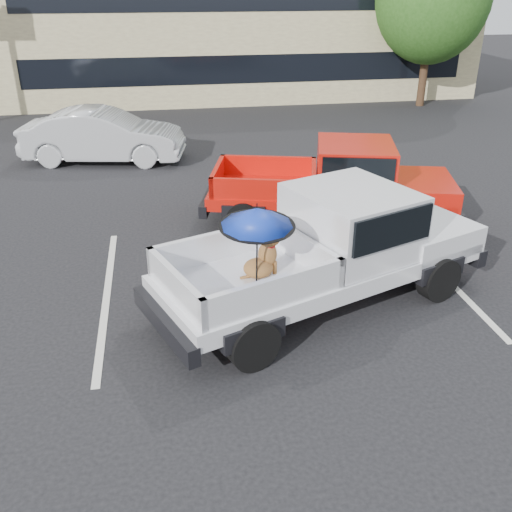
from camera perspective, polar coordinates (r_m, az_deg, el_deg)
name	(u,v)px	position (r m, az deg, el deg)	size (l,w,h in m)	color
ground	(306,345)	(8.56, 5.07, -8.85)	(90.00, 90.00, 0.00)	black
stripe_left	(107,295)	(10.08, -14.70, -3.81)	(0.12, 5.00, 0.01)	silver
stripe_right	(436,268)	(11.17, 17.52, -1.11)	(0.12, 5.00, 0.01)	silver
motel_building	(237,17)	(28.06, -1.93, 22.76)	(20.40, 8.40, 6.30)	tan
silver_pickup	(338,241)	(9.30, 8.25, 1.48)	(6.01, 3.90, 2.06)	black
red_pickup	(346,180)	(12.44, 8.99, 7.50)	(5.69, 3.20, 1.78)	black
silver_sedan	(103,136)	(17.37, -15.02, 11.54)	(1.59, 4.57, 1.50)	#B9BDC1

